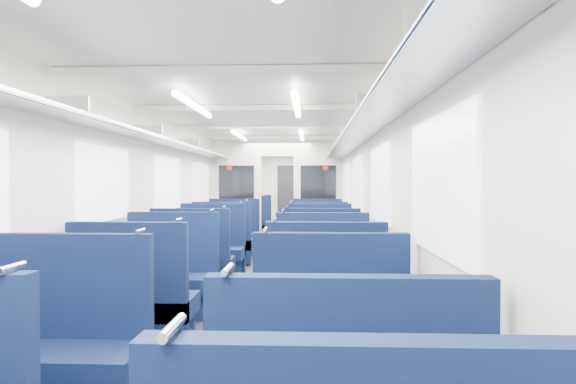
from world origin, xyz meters
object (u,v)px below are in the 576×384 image
object	(u,v)px
bulkhead	(277,192)
seat_22	(251,224)
seat_13	(320,265)
seat_18	(233,237)
seat_19	(317,237)
seat_17	(318,245)
seat_23	(315,224)
seat_14	(211,253)
seat_21	(315,228)
seat_15	(319,253)
seat_8	(134,308)
seat_9	(326,308)
seat_6	(64,357)
seat_11	(323,284)
seat_12	(193,266)
end_door	(289,196)
seat_7	(332,355)
seat_10	(170,282)
seat_20	(246,228)
seat_16	(223,244)

from	to	relation	value
bulkhead	seat_22	distance (m)	2.64
seat_13	seat_18	distance (m)	3.80
seat_19	seat_17	bearing A→B (deg)	-90.00
seat_13	seat_23	size ratio (longest dim) A/B	1.00
seat_14	seat_23	size ratio (longest dim) A/B	1.00
seat_18	seat_21	distance (m)	2.65
bulkhead	seat_15	bearing A→B (deg)	-74.90
seat_8	seat_22	distance (m)	8.91
seat_19	seat_9	bearing A→B (deg)	-90.00
seat_6	seat_22	bearing A→B (deg)	90.00
bulkhead	seat_14	xyz separation A→B (m)	(-0.83, -3.09, -0.88)
seat_21	seat_15	bearing A→B (deg)	-90.00
seat_13	seat_22	bearing A→B (deg)	104.17
seat_21	seat_23	world-z (taller)	same
seat_11	seat_12	size ratio (longest dim) A/B	1.00
end_door	seat_18	xyz separation A→B (m)	(-0.83, -6.83, -0.65)
seat_21	seat_22	size ratio (longest dim) A/B	1.00
seat_7	seat_8	distance (m)	2.01
seat_8	seat_17	size ratio (longest dim) A/B	1.00
end_door	seat_7	xyz separation A→B (m)	(0.83, -13.71, -0.65)
end_door	seat_10	bearing A→B (deg)	-94.16
seat_19	seat_22	world-z (taller)	same
seat_19	seat_22	xyz separation A→B (m)	(-1.66, 3.14, 0.00)
seat_14	seat_20	size ratio (longest dim) A/B	1.00
bulkhead	seat_19	bearing A→B (deg)	-43.92
seat_21	seat_6	bearing A→B (deg)	-100.39
bulkhead	seat_13	world-z (taller)	bulkhead
seat_10	seat_12	xyz separation A→B (m)	(0.00, 1.08, 0.00)
seat_7	seat_13	xyz separation A→B (m)	(0.00, 3.46, 0.00)
seat_10	seat_21	bearing A→B (deg)	75.99
bulkhead	seat_12	distance (m)	4.50
seat_10	seat_11	bearing A→B (deg)	-1.53
seat_18	seat_21	world-z (taller)	same
seat_8	seat_12	xyz separation A→B (m)	(0.00, 2.23, 0.00)
seat_11	seat_19	size ratio (longest dim) A/B	1.00
bulkhead	seat_7	bearing A→B (deg)	-83.84
seat_11	seat_15	bearing A→B (deg)	90.00
seat_18	seat_20	size ratio (longest dim) A/B	1.00
seat_9	seat_18	world-z (taller)	same
seat_12	seat_16	bearing A→B (deg)	90.00
seat_6	seat_14	size ratio (longest dim) A/B	1.00
bulkhead	seat_14	bearing A→B (deg)	-105.05
seat_16	seat_14	bearing A→B (deg)	-90.00
seat_22	seat_11	bearing A→B (deg)	-77.98
seat_14	seat_8	bearing A→B (deg)	-90.00
seat_18	seat_21	size ratio (longest dim) A/B	1.00
bulkhead	seat_8	bearing A→B (deg)	-97.21
seat_6	seat_15	xyz separation A→B (m)	(1.66, 4.73, 0.00)
seat_14	seat_18	distance (m)	2.27
bulkhead	seat_22	size ratio (longest dim) A/B	2.46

